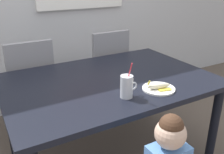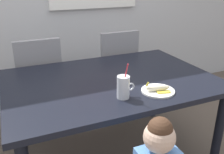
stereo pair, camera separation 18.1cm
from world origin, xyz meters
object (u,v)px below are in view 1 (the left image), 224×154
at_px(dining_chair_right, 106,67).
at_px(peeled_banana, 159,86).
at_px(dining_chair_left, 31,82).
at_px(milk_cup, 127,88).
at_px(snack_plate, 159,89).
at_px(dining_table, 109,88).

bearing_deg(dining_chair_right, peeled_banana, 80.70).
height_order(dining_chair_left, milk_cup, milk_cup).
relative_size(dining_chair_left, snack_plate, 4.17).
distance_m(dining_table, milk_cup, 0.37).
xyz_separation_m(dining_chair_left, snack_plate, (0.66, -1.10, 0.22)).
bearing_deg(dining_chair_left, dining_table, 120.96).
distance_m(dining_chair_left, dining_chair_right, 0.84).
distance_m(dining_chair_right, milk_cup, 1.22).
bearing_deg(peeled_banana, snack_plate, 55.04).
distance_m(dining_chair_right, peeled_banana, 1.16).
relative_size(dining_table, snack_plate, 6.93).
bearing_deg(peeled_banana, dining_table, 119.37).
relative_size(dining_table, peeled_banana, 9.08).
bearing_deg(peeled_banana, dining_chair_left, 120.46).
height_order(dining_chair_right, milk_cup, milk_cup).
relative_size(dining_table, dining_chair_left, 1.66).
xyz_separation_m(dining_chair_left, milk_cup, (0.40, -1.09, 0.28)).
bearing_deg(peeled_banana, dining_chair_right, 80.70).
relative_size(dining_table, milk_cup, 6.44).
height_order(dining_chair_left, peeled_banana, dining_chair_left).
height_order(snack_plate, peeled_banana, peeled_banana).
relative_size(dining_chair_right, peeled_banana, 5.47).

